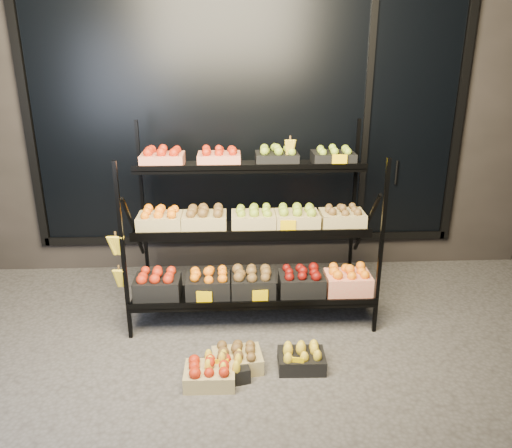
{
  "coord_description": "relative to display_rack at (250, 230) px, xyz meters",
  "views": [
    {
      "loc": [
        -0.15,
        -3.47,
        2.29
      ],
      "look_at": [
        0.04,
        0.55,
        0.86
      ],
      "focal_mm": 35.0,
      "sensor_mm": 36.0,
      "label": 1
    }
  ],
  "objects": [
    {
      "name": "display_rack",
      "position": [
        0.0,
        0.0,
        0.0
      ],
      "size": [
        2.18,
        1.02,
        1.66
      ],
      "color": "black",
      "rests_on": "ground"
    },
    {
      "name": "building",
      "position": [
        0.01,
        1.99,
        0.96
      ],
      "size": [
        6.0,
        2.08,
        3.5
      ],
      "color": "#2D2826",
      "rests_on": "ground"
    },
    {
      "name": "floor_crate_midright",
      "position": [
        -0.14,
        -0.88,
        -0.7
      ],
      "size": [
        0.39,
        0.31,
        0.19
      ],
      "rotation": [
        0.0,
        0.0,
        0.12
      ],
      "color": "tan",
      "rests_on": "ground"
    },
    {
      "name": "floor_crate_midleft",
      "position": [
        -0.23,
        -1.0,
        -0.7
      ],
      "size": [
        0.39,
        0.32,
        0.18
      ],
      "rotation": [
        0.0,
        0.0,
        0.23
      ],
      "color": "black",
      "rests_on": "ground"
    },
    {
      "name": "floor_crate_left",
      "position": [
        -0.33,
        -1.05,
        -0.7
      ],
      "size": [
        0.37,
        0.27,
        0.19
      ],
      "rotation": [
        0.0,
        0.0,
        -0.02
      ],
      "color": "tan",
      "rests_on": "ground"
    },
    {
      "name": "floor_crate_right",
      "position": [
        0.35,
        -0.9,
        -0.7
      ],
      "size": [
        0.36,
        0.27,
        0.18
      ],
      "rotation": [
        0.0,
        0.0,
        -0.03
      ],
      "color": "black",
      "rests_on": "ground"
    },
    {
      "name": "ground",
      "position": [
        0.01,
        -0.6,
        -0.79
      ],
      "size": [
        24.0,
        24.0,
        0.0
      ],
      "primitive_type": "plane",
      "color": "#514F4C",
      "rests_on": "ground"
    },
    {
      "name": "tag_floor_a",
      "position": [
        -0.26,
        -1.0,
        -0.73
      ],
      "size": [
        0.13,
        0.01,
        0.12
      ],
      "primitive_type": "cube",
      "color": "#EABB00",
      "rests_on": "ground"
    },
    {
      "name": "tag_floor_b",
      "position": [
        0.29,
        -1.0,
        -0.73
      ],
      "size": [
        0.13,
        0.01,
        0.12
      ],
      "primitive_type": "cube",
      "color": "#EABB00",
      "rests_on": "ground"
    }
  ]
}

